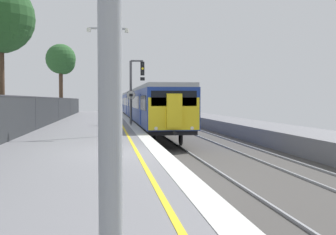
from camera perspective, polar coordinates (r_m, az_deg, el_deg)
name	(u,v)px	position (r m, az deg, el deg)	size (l,w,h in m)	color
ground	(225,169)	(15.20, 7.42, -6.63)	(17.40, 110.00, 1.21)	slate
commuter_train_at_platform	(143,105)	(43.30, -3.24, 1.64)	(2.83, 41.53, 3.81)	navy
signal_gantry	(135,84)	(32.31, -4.31, 4.34)	(1.10, 0.24, 4.64)	#47474C
speed_limit_sign	(131,103)	(30.16, -4.80, 1.86)	(0.59, 0.08, 2.38)	#59595B
platform_lamp_mid	(108,71)	(21.49, -7.73, 5.96)	(2.00, 0.20, 5.25)	#93999E
background_tree_left	(62,61)	(46.17, -13.56, 7.13)	(3.01, 3.01, 7.39)	#473323
background_tree_centre	(1,21)	(24.30, -20.76, 11.61)	(3.57, 3.57, 7.67)	#473323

